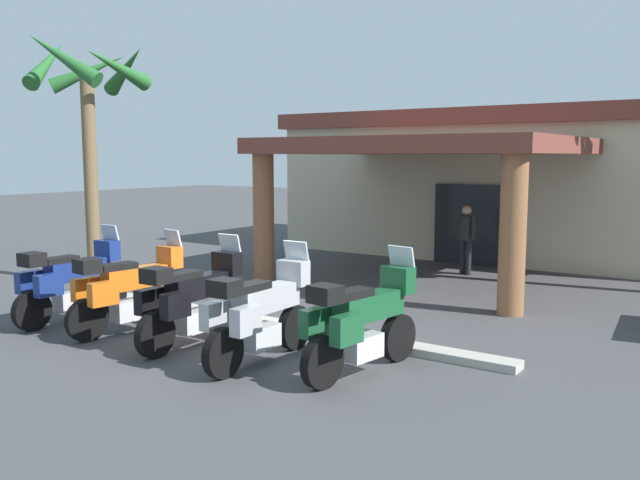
{
  "coord_description": "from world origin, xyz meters",
  "views": [
    {
      "loc": [
        6.66,
        -8.05,
        2.83
      ],
      "look_at": [
        -0.67,
        2.7,
        1.2
      ],
      "focal_mm": 37.72,
      "sensor_mm": 36.0,
      "label": 1
    }
  ],
  "objects_px": {
    "motel_building": "(505,181)",
    "motorcycle_silver": "(260,313)",
    "motorcycle_orange": "(129,290)",
    "motorcycle_black": "(192,300)",
    "motorcycle_green": "(361,322)",
    "palm_tree_roadside": "(89,97)",
    "pedestrian": "(466,235)",
    "motorcycle_blue": "(71,282)"
  },
  "relations": [
    {
      "from": "motorcycle_silver",
      "to": "motorcycle_green",
      "type": "relative_size",
      "value": 1.0
    },
    {
      "from": "motorcycle_silver",
      "to": "palm_tree_roadside",
      "type": "xyz_separation_m",
      "value": [
        -6.89,
        2.59,
        3.43
      ]
    },
    {
      "from": "motorcycle_black",
      "to": "motel_building",
      "type": "bearing_deg",
      "value": -2.77
    },
    {
      "from": "pedestrian",
      "to": "palm_tree_roadside",
      "type": "height_order",
      "value": "palm_tree_roadside"
    },
    {
      "from": "motorcycle_silver",
      "to": "motorcycle_orange",
      "type": "bearing_deg",
      "value": 87.7
    },
    {
      "from": "motorcycle_orange",
      "to": "motorcycle_silver",
      "type": "distance_m",
      "value": 2.78
    },
    {
      "from": "motorcycle_silver",
      "to": "palm_tree_roadside",
      "type": "height_order",
      "value": "palm_tree_roadside"
    },
    {
      "from": "palm_tree_roadside",
      "to": "pedestrian",
      "type": "bearing_deg",
      "value": 40.68
    },
    {
      "from": "palm_tree_roadside",
      "to": "motorcycle_black",
      "type": "bearing_deg",
      "value": -24.24
    },
    {
      "from": "motorcycle_green",
      "to": "pedestrian",
      "type": "xyz_separation_m",
      "value": [
        -1.75,
        7.82,
        0.26
      ]
    },
    {
      "from": "motorcycle_blue",
      "to": "motorcycle_orange",
      "type": "relative_size",
      "value": 1.0
    },
    {
      "from": "motorcycle_black",
      "to": "motorcycle_green",
      "type": "distance_m",
      "value": 2.79
    },
    {
      "from": "motel_building",
      "to": "motorcycle_black",
      "type": "relative_size",
      "value": 5.55
    },
    {
      "from": "motorcycle_orange",
      "to": "pedestrian",
      "type": "xyz_separation_m",
      "value": [
        2.41,
        8.12,
        0.26
      ]
    },
    {
      "from": "pedestrian",
      "to": "palm_tree_roadside",
      "type": "relative_size",
      "value": 0.3
    },
    {
      "from": "motorcycle_blue",
      "to": "palm_tree_roadside",
      "type": "height_order",
      "value": "palm_tree_roadside"
    },
    {
      "from": "motorcycle_orange",
      "to": "motorcycle_silver",
      "type": "bearing_deg",
      "value": -82.9
    },
    {
      "from": "motorcycle_blue",
      "to": "motorcycle_black",
      "type": "xyz_separation_m",
      "value": [
        2.78,
        0.12,
        0.0
      ]
    },
    {
      "from": "motorcycle_blue",
      "to": "motorcycle_green",
      "type": "xyz_separation_m",
      "value": [
        5.55,
        0.39,
        0.0
      ]
    },
    {
      "from": "motorcycle_blue",
      "to": "motorcycle_silver",
      "type": "relative_size",
      "value": 1.0
    },
    {
      "from": "motorcycle_green",
      "to": "palm_tree_roadside",
      "type": "xyz_separation_m",
      "value": [
        -8.28,
        2.21,
        3.43
      ]
    },
    {
      "from": "motorcycle_black",
      "to": "motorcycle_blue",
      "type": "bearing_deg",
      "value": 91.77
    },
    {
      "from": "pedestrian",
      "to": "palm_tree_roadside",
      "type": "xyz_separation_m",
      "value": [
        -6.53,
        -5.61,
        3.17
      ]
    },
    {
      "from": "palm_tree_roadside",
      "to": "motel_building",
      "type": "bearing_deg",
      "value": 58.89
    },
    {
      "from": "motorcycle_orange",
      "to": "palm_tree_roadside",
      "type": "xyz_separation_m",
      "value": [
        -4.12,
        2.5,
        3.43
      ]
    },
    {
      "from": "motorcycle_silver",
      "to": "motorcycle_green",
      "type": "xyz_separation_m",
      "value": [
        1.39,
        0.38,
        0.0
      ]
    },
    {
      "from": "motel_building",
      "to": "pedestrian",
      "type": "xyz_separation_m",
      "value": [
        0.56,
        -4.28,
        -1.14
      ]
    },
    {
      "from": "motel_building",
      "to": "motorcycle_orange",
      "type": "bearing_deg",
      "value": -98.39
    },
    {
      "from": "motorcycle_blue",
      "to": "motorcycle_black",
      "type": "relative_size",
      "value": 1.0
    },
    {
      "from": "motorcycle_black",
      "to": "motorcycle_green",
      "type": "relative_size",
      "value": 1.0
    },
    {
      "from": "motel_building",
      "to": "motorcycle_silver",
      "type": "bearing_deg",
      "value": -85.65
    },
    {
      "from": "motel_building",
      "to": "motorcycle_orange",
      "type": "xyz_separation_m",
      "value": [
        -1.85,
        -12.39,
        -1.4
      ]
    },
    {
      "from": "motorcycle_black",
      "to": "motorcycle_green",
      "type": "xyz_separation_m",
      "value": [
        2.78,
        0.27,
        0.0
      ]
    },
    {
      "from": "motorcycle_black",
      "to": "motorcycle_silver",
      "type": "bearing_deg",
      "value": -95.21
    },
    {
      "from": "motorcycle_black",
      "to": "palm_tree_roadside",
      "type": "xyz_separation_m",
      "value": [
        -5.51,
        2.48,
        3.43
      ]
    },
    {
      "from": "motorcycle_green",
      "to": "motorcycle_orange",
      "type": "bearing_deg",
      "value": 102.47
    },
    {
      "from": "motorcycle_orange",
      "to": "pedestrian",
      "type": "bearing_deg",
      "value": -7.62
    },
    {
      "from": "motorcycle_green",
      "to": "palm_tree_roadside",
      "type": "distance_m",
      "value": 9.23
    },
    {
      "from": "motorcycle_green",
      "to": "palm_tree_roadside",
      "type": "height_order",
      "value": "palm_tree_roadside"
    },
    {
      "from": "motel_building",
      "to": "motorcycle_green",
      "type": "distance_m",
      "value": 12.4
    },
    {
      "from": "motorcycle_black",
      "to": "pedestrian",
      "type": "xyz_separation_m",
      "value": [
        1.02,
        8.09,
        0.26
      ]
    },
    {
      "from": "pedestrian",
      "to": "motel_building",
      "type": "bearing_deg",
      "value": 28.99
    }
  ]
}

